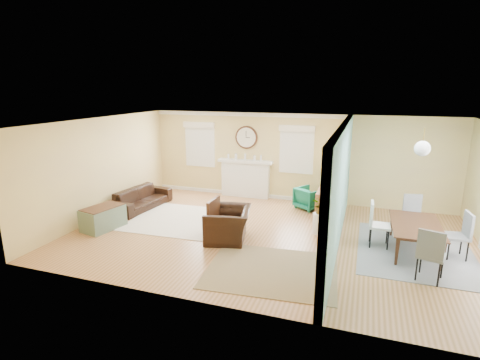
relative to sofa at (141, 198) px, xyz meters
name	(u,v)px	position (x,y,z in m)	size (l,w,h in m)	color
floor	(269,236)	(3.94, -0.85, -0.28)	(9.00, 9.00, 0.00)	#996333
wall_back	(295,158)	(3.94, 2.15, 1.02)	(9.00, 0.02, 2.60)	#EED479
wall_front	(220,229)	(3.94, -3.85, 1.02)	(9.00, 0.02, 2.60)	#EED479
wall_left	(102,168)	(-0.56, -0.85, 1.02)	(0.02, 6.00, 2.60)	#EED479
ceiling	(271,123)	(3.94, -0.85, 2.32)	(9.00, 6.00, 0.02)	white
partition	(341,182)	(5.45, -0.57, 1.07)	(0.17, 6.00, 2.60)	#EED479
fireplace	(245,178)	(2.44, 2.03, 0.31)	(1.70, 0.30, 1.17)	white
wall_clock	(246,137)	(2.44, 2.12, 1.57)	(0.70, 0.07, 0.70)	#4A2B1B
window_left	(200,141)	(0.89, 2.11, 1.37)	(1.05, 0.13, 1.42)	white
window_right	(297,146)	(3.99, 2.11, 1.37)	(1.05, 0.13, 1.42)	white
pendant	(422,149)	(6.94, -0.85, 1.92)	(0.30, 0.30, 0.55)	gold
rug_cream	(185,220)	(1.62, -0.53, -0.28)	(2.66, 2.30, 0.01)	#F2E8CD
rug_jute	(272,270)	(4.41, -2.45, -0.28)	(2.40, 1.96, 0.01)	#947C57
rug_grey	(415,252)	(7.05, -0.69, -0.28)	(2.27, 2.83, 0.01)	gray
sofa	(141,198)	(0.00, 0.00, 0.00)	(1.94, 0.76, 0.57)	black
eames_chair	(228,224)	(3.12, -1.32, 0.08)	(1.11, 0.97, 0.72)	black
green_chair	(309,198)	(4.51, 1.48, 0.02)	(0.65, 0.67, 0.61)	#17624B
trunk	(103,218)	(0.03, -1.68, -0.01)	(0.78, 1.07, 0.56)	slate
credenza	(328,202)	(5.08, 0.94, 0.12)	(0.52, 1.52, 0.80)	#966341
tv	(329,176)	(5.07, 0.94, 0.82)	(1.04, 0.14, 0.60)	black
garden_stool	(320,223)	(5.02, -0.30, -0.04)	(0.33, 0.33, 0.49)	white
potted_plant	(321,205)	(5.02, -0.30, 0.41)	(0.36, 0.31, 0.40)	#337F33
dining_table	(416,238)	(7.05, -0.69, 0.02)	(1.72, 0.96, 0.61)	#4A2B1B
dining_chair_n	(414,212)	(7.07, 0.33, 0.26)	(0.47, 0.47, 0.92)	gray
dining_chair_s	(432,250)	(7.14, -1.88, 0.30)	(0.55, 0.55, 0.99)	gray
dining_chair_w	(380,221)	(6.32, -0.62, 0.29)	(0.44, 0.44, 0.98)	white
dining_chair_e	(457,231)	(7.76, -0.72, 0.28)	(0.48, 0.48, 0.96)	gray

